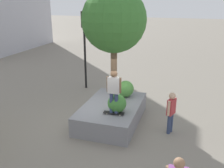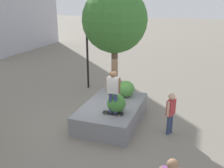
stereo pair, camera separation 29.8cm
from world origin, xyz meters
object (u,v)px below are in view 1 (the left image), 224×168
skateboarder (114,89)px  skateboard (114,113)px  plaza_tree (114,21)px  bystander_watching (171,110)px  traffic_light_corner (84,37)px  planter_ledge (112,113)px

skateboarder → skateboard: bearing=0.0°
skateboard → skateboarder: (-0.00, 0.00, 0.98)m
plaza_tree → skateboarder: bearing=-162.8°
skateboard → skateboarder: bearing=180.0°
skateboard → skateboarder: size_ratio=0.49×
skateboarder → bystander_watching: 2.33m
traffic_light_corner → skateboard: bearing=-145.4°
skateboarder → bystander_watching: size_ratio=1.01×
skateboard → planter_ledge: bearing=21.8°
skateboard → skateboarder: 0.98m
planter_ledge → bystander_watching: (-0.24, -2.43, 0.57)m
plaza_tree → skateboard: (-1.85, -0.57, -3.27)m
plaza_tree → skateboarder: size_ratio=2.81×
skateboard → bystander_watching: (0.63, -2.08, 0.13)m
skateboard → bystander_watching: 2.18m
skateboard → traffic_light_corner: traffic_light_corner is taller
planter_ledge → skateboard: size_ratio=4.36×
skateboarder → bystander_watching: skateboarder is taller
plaza_tree → traffic_light_corner: bearing=43.8°
plaza_tree → skateboarder: 2.99m
planter_ledge → traffic_light_corner: 5.17m
plaza_tree → skateboard: size_ratio=5.78×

